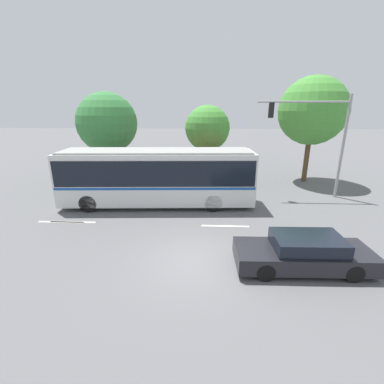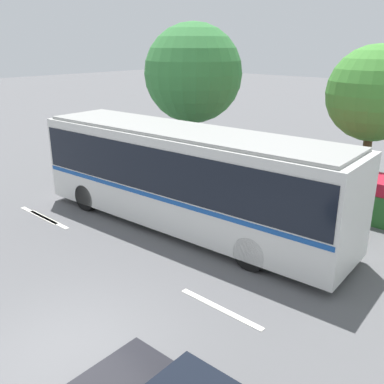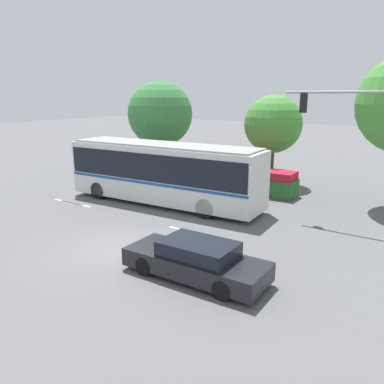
% 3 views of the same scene
% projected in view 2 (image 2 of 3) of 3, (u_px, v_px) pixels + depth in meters
% --- Properties ---
extents(ground_plane, '(140.00, 140.00, 0.00)m').
position_uv_depth(ground_plane, '(71.00, 351.00, 8.71)').
color(ground_plane, '#5B5B5E').
extents(city_bus, '(11.50, 3.24, 3.37)m').
position_uv_depth(city_bus, '(185.00, 173.00, 14.01)').
color(city_bus, silver).
rests_on(city_bus, ground).
extents(flowering_hedge, '(7.21, 1.55, 1.53)m').
position_uv_depth(flowering_hedge, '(313.00, 184.00, 16.55)').
color(flowering_hedge, '#286028').
rests_on(flowering_hedge, ground).
extents(street_tree_left, '(4.68, 4.68, 6.91)m').
position_uv_depth(street_tree_left, '(193.00, 74.00, 20.33)').
color(street_tree_left, brown).
rests_on(street_tree_left, ground).
extents(street_tree_centre, '(3.80, 3.80, 5.95)m').
position_uv_depth(street_tree_centre, '(375.00, 94.00, 16.94)').
color(street_tree_centre, brown).
rests_on(street_tree_centre, ground).
extents(lane_stripe_near, '(2.40, 0.16, 0.01)m').
position_uv_depth(lane_stripe_near, '(39.00, 215.00, 15.54)').
color(lane_stripe_near, silver).
rests_on(lane_stripe_near, ground).
extents(lane_stripe_mid, '(2.40, 0.16, 0.01)m').
position_uv_depth(lane_stripe_mid, '(220.00, 308.00, 10.10)').
color(lane_stripe_mid, silver).
rests_on(lane_stripe_mid, ground).
extents(lane_stripe_far, '(2.40, 0.16, 0.01)m').
position_uv_depth(lane_stripe_far, '(49.00, 219.00, 15.18)').
color(lane_stripe_far, silver).
rests_on(lane_stripe_far, ground).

